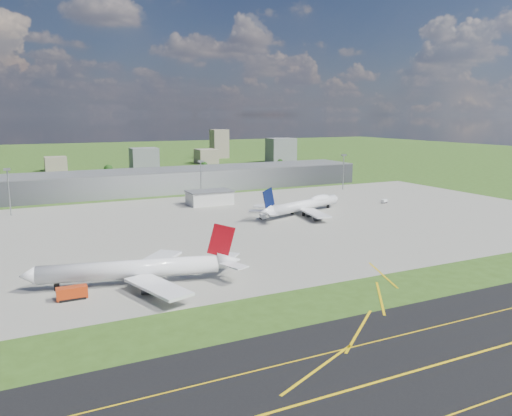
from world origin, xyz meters
name	(u,v)px	position (x,y,z in m)	size (l,w,h in m)	color
ground	(171,194)	(0.00, 150.00, 0.00)	(1400.00, 1400.00, 0.00)	#355219
taxiway	(487,350)	(0.00, -110.00, 0.03)	(1400.00, 60.00, 0.06)	black
apron	(251,223)	(10.00, 40.00, 0.04)	(360.00, 190.00, 0.08)	gray
terminal	(164,181)	(0.00, 165.00, 7.50)	(300.00, 42.00, 15.00)	gray
ops_building	(210,198)	(10.00, 100.00, 4.00)	(26.00, 16.00, 8.00)	silver
mast_west	(8,183)	(-100.00, 115.00, 17.71)	(3.50, 2.00, 25.90)	gray
mast_center	(201,173)	(10.00, 115.00, 17.71)	(3.50, 2.00, 25.90)	gray
mast_east	(344,166)	(120.00, 115.00, 17.71)	(3.50, 2.00, 25.90)	gray
airliner_red_twin	(139,269)	(-62.64, -28.48, 5.07)	(68.78, 52.79, 19.05)	white
airliner_blue_quad	(304,205)	(46.84, 49.23, 4.92)	(65.35, 49.90, 17.71)	white
fire_truck	(72,293)	(-83.64, -33.27, 1.93)	(8.84, 3.53, 3.88)	#BB330D
tug_yellow	(220,249)	(-24.36, -3.09, 0.99)	(4.37, 4.28, 1.91)	orange
van_white_near	(263,217)	(19.35, 45.68, 1.30)	(2.97, 5.34, 2.58)	white
van_white_far	(384,201)	(109.40, 56.34, 1.17)	(4.81, 3.38, 2.30)	white
bldg_cw	(56,164)	(-60.00, 340.00, 7.00)	(20.00, 18.00, 14.00)	gray
bldg_c	(144,159)	(20.00, 310.00, 11.00)	(26.00, 20.00, 22.00)	slate
bldg_ce	(206,156)	(100.00, 350.00, 8.00)	(22.00, 24.00, 16.00)	gray
bldg_e	(281,150)	(180.00, 320.00, 14.00)	(30.00, 22.00, 28.00)	slate
bldg_tall_e	(219,144)	(140.00, 410.00, 18.00)	(20.00, 18.00, 36.00)	gray
tree_c	(108,169)	(-20.00, 280.00, 5.84)	(8.10, 8.10, 9.90)	#382314
tree_e	(204,166)	(70.00, 275.00, 5.51)	(7.65, 7.65, 9.35)	#382314
tree_far_e	(280,162)	(160.00, 285.00, 4.53)	(6.30, 6.30, 7.70)	#382314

